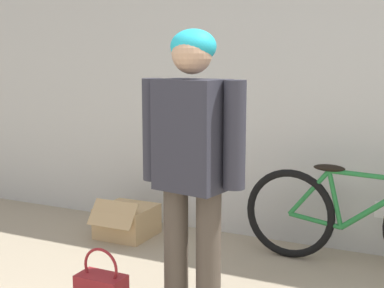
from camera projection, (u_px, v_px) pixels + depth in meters
The scene contains 4 objects.
wall_back at pixel (311, 78), 4.02m from camera, with size 8.00×0.07×2.60m.
person at pixel (192, 153), 2.77m from camera, with size 0.58×0.30×1.59m.
bicycle at pixel (358, 220), 3.66m from camera, with size 1.63×0.46×0.73m.
cardboard_box at pixel (127, 221), 4.38m from camera, with size 0.42×0.49×0.33m.
Camera 1 is at (0.95, -1.36, 1.45)m, focal length 50.00 mm.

